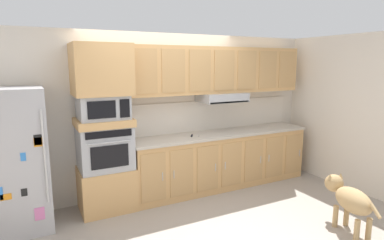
{
  "coord_description": "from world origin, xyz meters",
  "views": [
    {
      "loc": [
        -1.88,
        -3.63,
        2.04
      ],
      "look_at": [
        0.12,
        0.23,
        1.27
      ],
      "focal_mm": 30.09,
      "sensor_mm": 36.0,
      "label": 1
    }
  ],
  "objects_px": {
    "built_in_oven": "(105,147)",
    "screwdriver": "(192,136)",
    "microwave": "(103,107)",
    "refrigerator": "(14,161)",
    "dog": "(349,198)"
  },
  "relations": [
    {
      "from": "built_in_oven",
      "to": "screwdriver",
      "type": "height_order",
      "value": "built_in_oven"
    },
    {
      "from": "refrigerator",
      "to": "microwave",
      "type": "xyz_separation_m",
      "value": [
        1.1,
        0.07,
        0.58
      ]
    },
    {
      "from": "refrigerator",
      "to": "screwdriver",
      "type": "bearing_deg",
      "value": 0.32
    },
    {
      "from": "screwdriver",
      "to": "built_in_oven",
      "type": "bearing_deg",
      "value": 177.69
    },
    {
      "from": "built_in_oven",
      "to": "microwave",
      "type": "xyz_separation_m",
      "value": [
        0.0,
        -0.0,
        0.56
      ]
    },
    {
      "from": "built_in_oven",
      "to": "dog",
      "type": "xyz_separation_m",
      "value": [
        2.49,
        -1.98,
        -0.48
      ]
    },
    {
      "from": "microwave",
      "to": "dog",
      "type": "distance_m",
      "value": 3.34
    },
    {
      "from": "built_in_oven",
      "to": "dog",
      "type": "height_order",
      "value": "built_in_oven"
    },
    {
      "from": "refrigerator",
      "to": "screwdriver",
      "type": "height_order",
      "value": "refrigerator"
    },
    {
      "from": "microwave",
      "to": "dog",
      "type": "relative_size",
      "value": 0.67
    },
    {
      "from": "refrigerator",
      "to": "dog",
      "type": "relative_size",
      "value": 1.83
    },
    {
      "from": "screwdriver",
      "to": "dog",
      "type": "xyz_separation_m",
      "value": [
        1.15,
        -1.92,
        -0.51
      ]
    },
    {
      "from": "built_in_oven",
      "to": "microwave",
      "type": "distance_m",
      "value": 0.56
    },
    {
      "from": "built_in_oven",
      "to": "dog",
      "type": "relative_size",
      "value": 0.73
    },
    {
      "from": "dog",
      "to": "refrigerator",
      "type": "bearing_deg",
      "value": 77.14
    }
  ]
}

